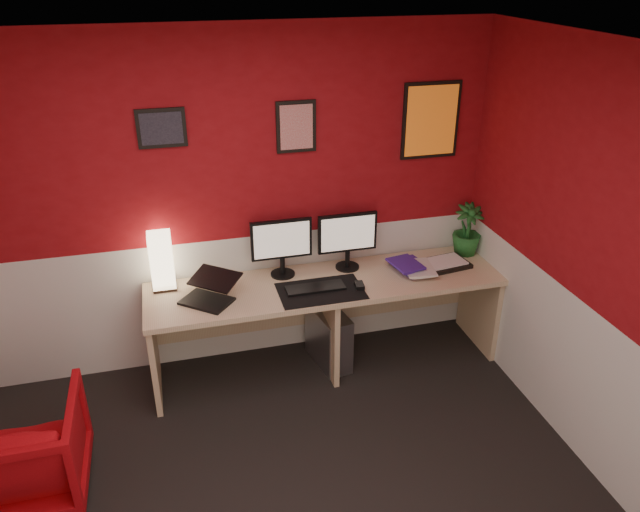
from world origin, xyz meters
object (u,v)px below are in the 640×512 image
at_px(potted_plant, 467,230).
at_px(shoji_lamp, 162,263).
at_px(laptop, 205,288).
at_px(pc_tower, 329,337).
at_px(desk, 326,324).
at_px(monitor_right, 348,233).
at_px(zen_tray, 445,264).
at_px(armchair, 22,452).
at_px(monitor_left, 282,239).

bearing_deg(potted_plant, shoji_lamp, 179.03).
relative_size(laptop, pc_tower, 0.73).
bearing_deg(potted_plant, desk, -171.44).
xyz_separation_m(laptop, monitor_right, (1.08, 0.25, 0.18)).
xyz_separation_m(zen_tray, potted_plant, (0.25, 0.16, 0.19)).
height_order(zen_tray, armchair, zen_tray).
bearing_deg(armchair, monitor_right, -156.84).
height_order(desk, pc_tower, desk).
relative_size(pc_tower, armchair, 0.65).
height_order(shoji_lamp, zen_tray, shoji_lamp).
distance_m(shoji_lamp, potted_plant, 2.33).
height_order(potted_plant, armchair, potted_plant).
bearing_deg(monitor_right, potted_plant, -0.06).
distance_m(desk, armchair, 2.17).
bearing_deg(monitor_left, potted_plant, -0.45).
distance_m(pc_tower, armchair, 2.21).
bearing_deg(armchair, shoji_lamp, -131.59).
bearing_deg(laptop, armchair, -108.60).
bearing_deg(armchair, pc_tower, -158.43).
distance_m(laptop, potted_plant, 2.08).
xyz_separation_m(shoji_lamp, monitor_left, (0.86, -0.03, 0.09)).
bearing_deg(monitor_right, laptop, -167.11).
bearing_deg(armchair, zen_tray, -164.96).
relative_size(shoji_lamp, monitor_right, 0.69).
relative_size(potted_plant, pc_tower, 0.91).
xyz_separation_m(monitor_right, potted_plant, (0.98, -0.00, -0.09)).
height_order(desk, zen_tray, zen_tray).
distance_m(monitor_right, pc_tower, 0.83).
distance_m(monitor_right, potted_plant, 0.98).
xyz_separation_m(desk, potted_plant, (1.19, 0.18, 0.57)).
bearing_deg(pc_tower, shoji_lamp, 160.76).
height_order(shoji_lamp, armchair, shoji_lamp).
distance_m(monitor_left, armchair, 2.11).
relative_size(shoji_lamp, zen_tray, 1.14).
relative_size(zen_tray, potted_plant, 0.85).
relative_size(monitor_left, armchair, 0.84).
distance_m(potted_plant, pc_tower, 1.37).
bearing_deg(monitor_left, pc_tower, -26.45).
distance_m(monitor_right, zen_tray, 0.80).
distance_m(monitor_left, monitor_right, 0.50).
xyz_separation_m(monitor_right, armchair, (-2.24, -0.96, -0.70)).
xyz_separation_m(laptop, potted_plant, (2.06, 0.25, 0.09)).
relative_size(desk, laptop, 7.88).
distance_m(shoji_lamp, monitor_left, 0.86).
bearing_deg(monitor_left, monitor_right, -1.21).
bearing_deg(pc_tower, laptop, 176.21).
bearing_deg(shoji_lamp, pc_tower, -8.93).
height_order(monitor_right, pc_tower, monitor_right).
bearing_deg(zen_tray, monitor_left, 172.10).
bearing_deg(monitor_left, shoji_lamp, 178.14).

